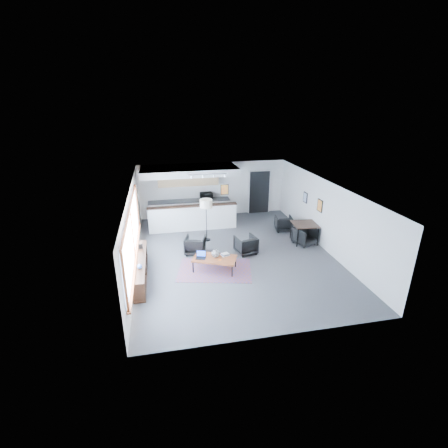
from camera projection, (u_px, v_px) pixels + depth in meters
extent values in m
cube|color=#464648|center=(234.00, 255.00, 12.01)|extent=(7.00, 9.00, 0.01)
cube|color=white|center=(235.00, 186.00, 11.06)|extent=(7.00, 9.00, 0.01)
cube|color=silver|center=(213.00, 189.00, 15.65)|extent=(7.00, 0.01, 2.60)
cube|color=silver|center=(279.00, 290.00, 7.42)|extent=(7.00, 0.01, 2.60)
cube|color=silver|center=(133.00, 229.00, 10.88)|extent=(0.01, 9.00, 2.60)
cube|color=silver|center=(325.00, 215.00, 12.19)|extent=(0.01, 9.00, 2.60)
cube|color=#8CBFFF|center=(132.00, 234.00, 9.99)|extent=(0.02, 5.80, 1.55)
cube|color=brown|center=(135.00, 257.00, 10.29)|extent=(0.10, 5.95, 0.06)
cube|color=brown|center=(130.00, 209.00, 9.71)|extent=(0.06, 5.95, 0.06)
cube|color=brown|center=(125.00, 283.00, 7.35)|extent=(0.06, 0.06, 1.60)
cube|color=brown|center=(132.00, 234.00, 10.00)|extent=(0.06, 0.06, 1.60)
cube|color=brown|center=(137.00, 205.00, 12.65)|extent=(0.06, 0.06, 1.60)
cube|color=black|center=(140.00, 260.00, 10.25)|extent=(0.35, 3.00, 0.05)
cube|color=black|center=(142.00, 276.00, 10.46)|extent=(0.35, 3.00, 0.05)
cube|color=black|center=(139.00, 293.00, 9.03)|extent=(0.33, 0.04, 0.55)
cube|color=black|center=(141.00, 268.00, 10.36)|extent=(0.33, 0.04, 0.55)
cube|color=black|center=(142.00, 249.00, 11.68)|extent=(0.33, 0.04, 0.55)
cube|color=#3359A5|center=(140.00, 295.00, 9.23)|extent=(0.18, 0.04, 0.20)
cube|color=silver|center=(140.00, 291.00, 9.38)|extent=(0.18, 0.04, 0.22)
cube|color=maroon|center=(140.00, 288.00, 9.53)|extent=(0.18, 0.04, 0.24)
cube|color=black|center=(140.00, 285.00, 9.69)|extent=(0.18, 0.04, 0.20)
cube|color=#3359A5|center=(141.00, 282.00, 9.84)|extent=(0.18, 0.04, 0.22)
cube|color=silver|center=(141.00, 279.00, 10.00)|extent=(0.18, 0.04, 0.24)
cube|color=maroon|center=(141.00, 277.00, 10.16)|extent=(0.18, 0.04, 0.20)
cube|color=black|center=(141.00, 274.00, 10.31)|extent=(0.18, 0.04, 0.22)
cube|color=#3359A5|center=(141.00, 271.00, 10.46)|extent=(0.18, 0.03, 0.24)
cube|color=silver|center=(142.00, 269.00, 10.62)|extent=(0.18, 0.03, 0.20)
cube|color=maroon|center=(142.00, 266.00, 10.78)|extent=(0.18, 0.03, 0.22)
cube|color=black|center=(142.00, 264.00, 10.93)|extent=(0.18, 0.04, 0.24)
cube|color=black|center=(141.00, 246.00, 10.94)|extent=(0.14, 0.02, 0.18)
sphere|color=#264C99|center=(140.00, 266.00, 9.67)|extent=(0.14, 0.14, 0.14)
cube|color=white|center=(193.00, 218.00, 14.05)|extent=(3.80, 0.25, 1.10)
cube|color=black|center=(193.00, 206.00, 13.85)|extent=(3.85, 0.32, 0.04)
cube|color=white|center=(190.00, 210.00, 15.41)|extent=(3.80, 0.60, 0.90)
cube|color=#2D2D2D|center=(189.00, 201.00, 15.24)|extent=(3.82, 0.62, 0.04)
cube|color=tan|center=(188.00, 178.00, 15.00)|extent=(2.80, 0.35, 0.70)
cube|color=white|center=(189.00, 171.00, 14.18)|extent=(4.20, 1.80, 0.30)
cube|color=black|center=(225.00, 190.00, 13.88)|extent=(0.35, 0.03, 0.45)
cube|color=orange|center=(225.00, 190.00, 13.87)|extent=(0.30, 0.01, 0.40)
cube|color=black|center=(259.00, 192.00, 16.09)|extent=(1.00, 0.12, 2.10)
cube|color=white|center=(249.00, 193.00, 16.00)|extent=(0.06, 0.10, 2.10)
cube|color=white|center=(269.00, 192.00, 16.20)|extent=(0.06, 0.10, 2.10)
cube|color=white|center=(260.00, 171.00, 15.71)|extent=(1.10, 0.10, 0.06)
cube|color=silver|center=(208.00, 174.00, 12.98)|extent=(1.60, 0.04, 0.04)
cylinder|color=silver|center=(192.00, 177.00, 12.88)|extent=(0.07, 0.07, 0.09)
cylinder|color=silver|center=(203.00, 177.00, 12.97)|extent=(0.07, 0.07, 0.09)
cylinder|color=silver|center=(214.00, 176.00, 13.05)|extent=(0.07, 0.07, 0.09)
cylinder|color=silver|center=(225.00, 176.00, 13.13)|extent=(0.07, 0.07, 0.09)
cube|color=black|center=(320.00, 206.00, 12.45)|extent=(0.03, 0.38, 0.48)
cube|color=orange|center=(320.00, 206.00, 12.45)|extent=(0.00, 0.32, 0.42)
cube|color=black|center=(305.00, 197.00, 13.66)|extent=(0.03, 0.34, 0.44)
cube|color=#859FC5|center=(305.00, 197.00, 13.66)|extent=(0.00, 0.28, 0.38)
cube|color=#60384B|center=(215.00, 270.00, 10.92)|extent=(2.73, 2.15, 0.01)
cube|color=brown|center=(215.00, 258.00, 10.76)|extent=(1.60, 1.26, 0.05)
cube|color=black|center=(193.00, 267.00, 10.67)|extent=(0.04, 0.04, 0.41)
cube|color=black|center=(199.00, 258.00, 11.26)|extent=(0.04, 0.04, 0.41)
cube|color=black|center=(232.00, 271.00, 10.42)|extent=(0.04, 0.04, 0.41)
cube|color=black|center=(236.00, 262.00, 11.02)|extent=(0.04, 0.04, 0.41)
cube|color=black|center=(212.00, 264.00, 10.47)|extent=(1.25, 0.56, 0.03)
cube|color=black|center=(217.00, 255.00, 11.07)|extent=(1.25, 0.56, 0.03)
cube|color=black|center=(201.00, 258.00, 10.71)|extent=(0.37, 0.31, 0.02)
cube|color=black|center=(201.00, 253.00, 10.78)|extent=(0.32, 0.15, 0.21)
cube|color=blue|center=(201.00, 254.00, 10.77)|extent=(0.29, 0.13, 0.18)
sphere|color=gray|center=(216.00, 254.00, 10.74)|extent=(0.27, 0.27, 0.27)
cube|color=silver|center=(225.00, 255.00, 10.91)|extent=(0.32, 0.28, 0.03)
cube|color=#3359A5|center=(225.00, 254.00, 10.90)|extent=(0.29, 0.26, 0.03)
cube|color=silver|center=(225.00, 254.00, 10.87)|extent=(0.27, 0.24, 0.03)
cube|color=#E5590C|center=(220.00, 260.00, 10.60)|extent=(0.12, 0.12, 0.01)
imported|color=black|center=(195.00, 244.00, 11.97)|extent=(0.87, 0.84, 0.73)
imported|color=black|center=(246.00, 244.00, 12.00)|extent=(0.83, 0.80, 0.73)
cylinder|color=black|center=(207.00, 240.00, 13.23)|extent=(0.39, 0.39, 0.03)
cylinder|color=black|center=(206.00, 223.00, 12.96)|extent=(0.03, 0.03, 1.45)
cylinder|color=#F5E7CA|center=(206.00, 203.00, 12.67)|extent=(0.64, 0.64, 0.32)
cube|color=black|center=(305.00, 224.00, 12.79)|extent=(1.00, 1.00, 0.04)
cylinder|color=black|center=(298.00, 238.00, 12.51)|extent=(0.04, 0.04, 0.74)
cylinder|color=black|center=(291.00, 230.00, 13.27)|extent=(0.04, 0.04, 0.74)
cylinder|color=black|center=(318.00, 237.00, 12.60)|extent=(0.04, 0.04, 0.74)
cylinder|color=black|center=(310.00, 229.00, 13.37)|extent=(0.04, 0.04, 0.74)
imported|color=black|center=(305.00, 237.00, 12.75)|extent=(0.80, 0.77, 0.65)
imported|color=black|center=(283.00, 224.00, 14.09)|extent=(0.67, 0.64, 0.60)
imported|color=black|center=(206.00, 195.00, 15.32)|extent=(0.59, 0.35, 0.38)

